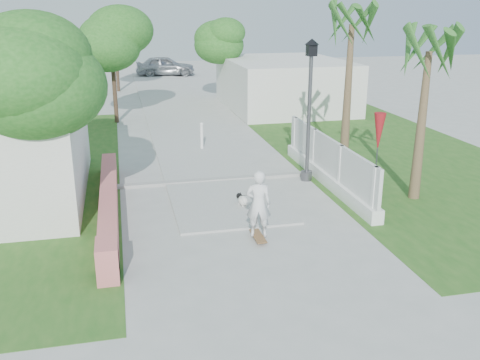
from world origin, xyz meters
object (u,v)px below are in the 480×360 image
object	(u,v)px
bollard	(202,135)
dog	(242,200)
parked_car	(165,66)
patio_umbrella	(379,133)
street_lamp	(309,106)
skateboarder	(249,198)

from	to	relation	value
bollard	dog	world-z (taller)	bollard
dog	parked_car	world-z (taller)	parked_car
patio_umbrella	parked_car	bearing A→B (deg)	97.62
dog	parked_car	bearing A→B (deg)	70.79
parked_car	patio_umbrella	bearing A→B (deg)	-170.54
street_lamp	patio_umbrella	size ratio (longest dim) A/B	1.93
dog	skateboarder	bearing A→B (deg)	-114.45
dog	parked_car	size ratio (longest dim) A/B	0.12
patio_umbrella	parked_car	world-z (taller)	patio_umbrella
skateboarder	street_lamp	bearing A→B (deg)	-115.10
bollard	skateboarder	bearing A→B (deg)	-90.25
patio_umbrella	skateboarder	xyz separation A→B (m)	(-4.63, -2.31, -0.91)
street_lamp	parked_car	world-z (taller)	street_lamp
street_lamp	patio_umbrella	world-z (taller)	street_lamp
dog	bollard	bearing A→B (deg)	73.10
street_lamp	bollard	size ratio (longest dim) A/B	4.07
skateboarder	dog	distance (m)	1.53
bollard	patio_umbrella	bearing A→B (deg)	-50.09
street_lamp	patio_umbrella	bearing A→B (deg)	-27.76
street_lamp	dog	xyz separation A→B (m)	(-2.57, -1.90, -2.22)
dog	parked_car	distance (m)	29.77
bollard	parked_car	xyz separation A→B (m)	(0.74, 23.36, 0.20)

